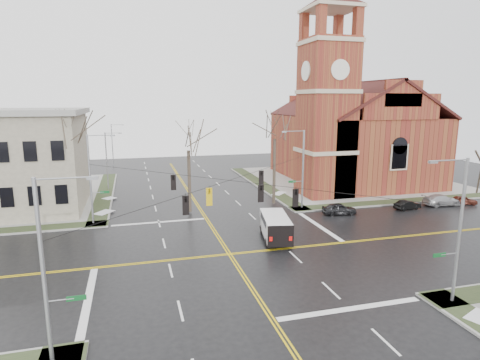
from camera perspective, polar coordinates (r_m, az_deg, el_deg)
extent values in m
plane|color=black|center=(33.53, -1.50, -10.49)|extent=(120.00, 120.00, 0.00)
cube|color=gray|center=(65.21, 14.85, -0.04)|extent=(30.00, 30.00, 0.15)
cube|color=#27321B|center=(59.57, 3.27, -0.65)|extent=(2.00, 30.00, 0.02)
cube|color=#27321B|center=(54.00, 22.14, -2.73)|extent=(30.00, 2.00, 0.02)
cube|color=#27321B|center=(56.75, -18.74, -1.84)|extent=(2.00, 30.00, 0.02)
cube|color=gold|center=(33.50, -1.70, -10.50)|extent=(0.12, 100.00, 0.01)
cube|color=gold|center=(33.56, -1.30, -10.46)|extent=(0.12, 100.00, 0.01)
cube|color=gold|center=(33.42, -1.45, -10.56)|extent=(100.00, 0.12, 0.01)
cube|color=gold|center=(33.64, -1.55, -10.41)|extent=(100.00, 0.12, 0.01)
cube|color=silver|center=(26.40, 15.44, -17.23)|extent=(9.50, 0.50, 0.01)
cube|color=silver|center=(42.68, -11.47, -5.89)|extent=(9.50, 0.50, 0.01)
cube|color=silver|center=(28.33, -20.78, -15.51)|extent=(0.50, 9.50, 0.01)
cube|color=silver|center=(41.43, 11.15, -6.41)|extent=(0.50, 9.50, 0.01)
cube|color=maroon|center=(53.22, 12.16, 8.39)|extent=(6.00, 6.00, 20.00)
cube|color=#BDAD91|center=(53.64, 12.60, 18.58)|extent=(6.30, 6.30, 0.50)
cylinder|color=silver|center=(50.60, 14.07, 14.98)|extent=(2.40, 0.15, 2.40)
cylinder|color=silver|center=(51.97, 9.34, 15.06)|extent=(0.15, 2.40, 2.40)
cube|color=maroon|center=(65.82, 15.39, 4.37)|extent=(18.00, 24.00, 10.00)
cube|color=maroon|center=(56.69, 10.27, 0.68)|extent=(2.00, 5.00, 4.40)
cylinder|color=gray|center=(46.47, 8.94, 1.49)|extent=(0.20, 0.20, 9.00)
cylinder|color=gray|center=(46.48, 8.22, -0.18)|extent=(1.20, 0.06, 0.06)
cube|color=#0D4C1E|center=(46.21, 7.42, -0.23)|extent=(0.90, 0.04, 0.25)
cylinder|color=gray|center=(45.47, 7.72, 6.90)|extent=(2.40, 0.08, 0.08)
cube|color=gray|center=(45.02, 6.30, 6.83)|extent=(0.50, 0.22, 0.15)
cylinder|color=gray|center=(42.69, -20.53, 0.04)|extent=(0.20, 0.20, 9.00)
cylinder|color=gray|center=(42.91, -19.61, -1.69)|extent=(1.20, 0.06, 0.06)
cube|color=#0D4C1E|center=(42.85, -18.68, -1.64)|extent=(0.90, 0.04, 0.25)
cylinder|color=gray|center=(42.01, -19.31, 6.02)|extent=(2.40, 0.08, 0.08)
cube|color=gray|center=(41.95, -17.67, 6.05)|extent=(0.50, 0.22, 0.15)
cylinder|color=gray|center=(27.70, 28.78, -6.47)|extent=(0.20, 0.20, 9.00)
cylinder|color=gray|center=(27.71, 27.60, -9.30)|extent=(1.20, 0.06, 0.06)
cube|color=#0D4C1E|center=(27.25, 26.50, -9.53)|extent=(0.90, 0.04, 0.25)
cylinder|color=gray|center=(25.97, 27.77, 2.50)|extent=(2.40, 0.08, 0.08)
cube|color=gray|center=(25.18, 25.76, 2.33)|extent=(0.50, 0.22, 0.15)
cylinder|color=gray|center=(20.74, -26.16, -11.96)|extent=(0.20, 0.20, 9.00)
cylinder|color=gray|center=(21.17, -24.19, -15.31)|extent=(1.20, 0.06, 0.06)
cube|color=#0D4C1E|center=(21.07, -22.24, -15.29)|extent=(0.90, 0.04, 0.25)
cylinder|color=gray|center=(19.30, -23.80, 0.24)|extent=(2.40, 0.08, 0.08)
cube|color=gray|center=(19.16, -20.24, 0.28)|extent=(0.50, 0.22, 0.15)
cylinder|color=black|center=(31.76, -1.56, -0.05)|extent=(23.02, 23.02, 0.03)
cylinder|color=black|center=(31.76, -1.56, -0.05)|extent=(23.02, 23.02, 0.03)
imported|color=black|center=(27.38, -7.73, -3.60)|extent=(0.21, 0.26, 1.30)
imported|color=black|center=(36.76, 3.04, 0.31)|extent=(0.21, 0.26, 1.30)
imported|color=gold|center=(29.60, -4.40, -2.40)|extent=(0.21, 0.26, 1.30)
imported|color=black|center=(35.13, -9.46, -0.35)|extent=(0.21, 0.26, 1.30)
imported|color=black|center=(29.45, 7.90, -2.55)|extent=(0.21, 0.26, 1.30)
imported|color=black|center=(30.58, 2.98, -1.94)|extent=(0.21, 0.26, 1.30)
cylinder|color=gray|center=(58.97, -18.43, 2.56)|extent=(0.16, 0.16, 8.00)
cylinder|color=gray|center=(58.49, -17.69, 6.39)|extent=(2.00, 0.07, 0.07)
cube|color=gray|center=(58.46, -16.70, 6.39)|extent=(0.45, 0.20, 0.13)
cylinder|color=gray|center=(78.79, -17.69, 4.66)|extent=(0.16, 0.16, 8.00)
cylinder|color=gray|center=(78.44, -17.13, 7.52)|extent=(2.00, 0.07, 0.07)
cube|color=gray|center=(78.42, -16.39, 7.53)|extent=(0.45, 0.20, 0.13)
cube|color=white|center=(36.62, 5.06, -6.51)|extent=(3.25, 5.97, 1.81)
cube|color=white|center=(38.91, 4.52, -5.83)|extent=(2.33, 1.37, 1.28)
cube|color=black|center=(39.09, 4.45, -4.85)|extent=(1.96, 0.51, 0.85)
cube|color=black|center=(36.64, 5.03, -5.53)|extent=(2.91, 4.20, 0.59)
cube|color=#B70C0A|center=(33.86, 4.42, -8.37)|extent=(0.27, 0.12, 0.36)
cube|color=#B70C0A|center=(34.14, 7.21, -8.26)|extent=(0.27, 0.12, 0.36)
cube|color=black|center=(36.91, 5.04, -7.88)|extent=(3.31, 6.03, 0.11)
cylinder|color=black|center=(38.52, 3.15, -6.98)|extent=(0.42, 0.81, 0.77)
cylinder|color=black|center=(38.80, 6.05, -6.89)|extent=(0.42, 0.81, 0.77)
cylinder|color=black|center=(35.02, 3.91, -8.88)|extent=(0.42, 0.81, 0.77)
cylinder|color=black|center=(35.33, 7.10, -8.76)|extent=(0.42, 0.81, 0.77)
imported|color=black|center=(45.81, 13.93, -3.99)|extent=(3.95, 2.09, 1.28)
imported|color=black|center=(50.39, 22.71, -3.29)|extent=(3.37, 1.57, 1.07)
imported|color=#AAAAAC|center=(53.96, 26.72, -2.57)|extent=(4.62, 2.05, 1.32)
imported|color=#4F2016|center=(55.77, 29.17, -2.50)|extent=(3.40, 2.18, 1.08)
cylinder|color=#342921|center=(45.00, -22.39, -0.16)|extent=(0.36, 0.36, 8.06)
cylinder|color=#342921|center=(44.72, -7.22, -0.21)|extent=(0.36, 0.36, 6.90)
cylinder|color=#342921|center=(48.20, 4.89, 1.22)|extent=(0.36, 0.36, 7.81)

